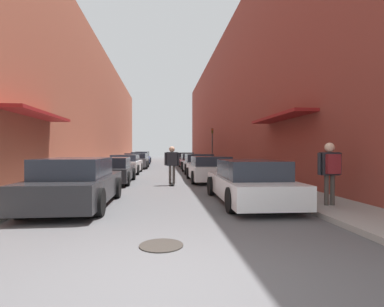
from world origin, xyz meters
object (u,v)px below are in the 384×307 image
at_px(parked_car_left_2, 126,164).
at_px(parked_car_right_1, 210,169).
at_px(parked_car_left_1, 111,171).
at_px(skateboarder, 172,161).
at_px(traffic_light, 212,143).
at_px(manhole_cover, 161,245).
at_px(parked_car_right_3, 191,161).
at_px(parked_car_right_2, 198,164).
at_px(pedestrian, 330,166).
at_px(parked_car_left_3, 136,161).
at_px(parked_car_right_0, 249,182).
at_px(parked_car_left_0, 77,183).
at_px(parked_car_left_5, 143,158).
at_px(parked_car_right_4, 185,159).
at_px(parked_car_left_4, 140,159).

relative_size(parked_car_left_2, parked_car_right_1, 1.08).
bearing_deg(parked_car_left_1, parked_car_right_1, 4.03).
height_order(skateboarder, traffic_light, traffic_light).
bearing_deg(traffic_light, manhole_cover, -101.69).
bearing_deg(traffic_light, parked_car_right_3, -151.83).
bearing_deg(manhole_cover, parked_car_right_2, 80.82).
distance_m(skateboarder, pedestrian, 6.97).
height_order(parked_car_left_3, parked_car_right_0, parked_car_left_3).
height_order(parked_car_left_0, traffic_light, traffic_light).
bearing_deg(manhole_cover, parked_car_left_1, 103.88).
distance_m(parked_car_left_5, traffic_light, 12.35).
distance_m(parked_car_left_1, parked_car_left_5, 22.51).
xyz_separation_m(traffic_light, pedestrian, (-0.25, -19.38, -1.10)).
bearing_deg(parked_car_left_2, parked_car_left_5, 89.88).
relative_size(parked_car_left_3, skateboarder, 2.63).
height_order(parked_car_left_5, parked_car_right_4, parked_car_left_5).
distance_m(parked_car_left_1, parked_car_right_0, 7.53).
bearing_deg(parked_car_right_0, skateboarder, 114.67).
distance_m(parked_car_left_3, parked_car_left_5, 10.84).
distance_m(parked_car_left_5, pedestrian, 30.27).
relative_size(parked_car_right_4, pedestrian, 2.53).
height_order(skateboarder, manhole_cover, skateboarder).
bearing_deg(parked_car_left_5, pedestrian, -77.40).
bearing_deg(parked_car_left_4, parked_car_right_4, -6.41).
height_order(parked_car_left_4, parked_car_right_2, parked_car_left_4).
distance_m(parked_car_left_5, parked_car_right_3, 12.23).
xyz_separation_m(parked_car_left_1, parked_car_right_4, (4.73, 16.91, 0.05)).
bearing_deg(pedestrian, parked_car_left_1, 133.27).
bearing_deg(parked_car_left_3, parked_car_left_0, -90.35).
bearing_deg(parked_car_right_4, pedestrian, -85.51).
height_order(parked_car_left_2, parked_car_right_0, same).
height_order(manhole_cover, pedestrian, pedestrian).
bearing_deg(parked_car_right_4, parked_car_left_2, -113.30).
relative_size(parked_car_right_0, traffic_light, 1.41).
xyz_separation_m(parked_car_right_2, skateboarder, (-2.00, -6.86, 0.42)).
relative_size(parked_car_left_3, parked_car_right_4, 1.11).
bearing_deg(parked_car_right_3, parked_car_left_5, 113.32).
height_order(parked_car_left_0, parked_car_right_0, parked_car_left_0).
relative_size(parked_car_left_1, parked_car_left_5, 0.96).
bearing_deg(parked_car_right_3, parked_car_left_4, 127.82).
bearing_deg(traffic_light, skateboarder, -106.72).
bearing_deg(manhole_cover, parked_car_right_4, 84.82).
bearing_deg(manhole_cover, skateboarder, 86.94).
bearing_deg(parked_car_left_3, manhole_cover, -84.14).
xyz_separation_m(parked_car_left_0, parked_car_left_1, (-0.06, 5.91, -0.05)).
height_order(parked_car_left_4, skateboarder, skateboarder).
relative_size(parked_car_left_5, manhole_cover, 6.42).
bearing_deg(parked_car_right_1, parked_car_left_3, 111.77).
relative_size(parked_car_left_3, traffic_light, 1.32).
height_order(parked_car_left_1, pedestrian, pedestrian).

